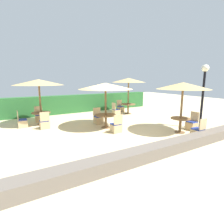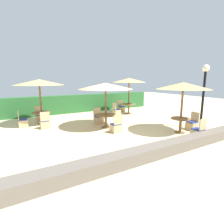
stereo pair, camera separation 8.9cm
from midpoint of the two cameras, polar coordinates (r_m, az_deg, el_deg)
The scene contains 21 objects.
ground_plane at distance 8.83m, azimuth 1.69°, elevation -6.37°, with size 40.00×40.00×0.00m, color beige.
hedge_row at distance 14.14m, azimuth -11.58°, elevation 2.73°, with size 13.00×0.70×1.37m, color #28602D.
stone_border at distance 6.51m, azimuth 16.57°, elevation -11.29°, with size 10.00×0.56×0.41m, color #6B6056.
lamp_post at distance 10.25m, azimuth 27.59°, elevation 8.15°, with size 0.36×0.36×3.32m.
parasol_back_right at distance 13.06m, azimuth 5.23°, elevation 10.24°, with size 2.49×2.49×2.67m.
round_table_back_right at distance 13.21m, azimuth 5.09°, elevation 1.98°, with size 1.09×1.09×0.76m.
patio_chair_back_right_north at distance 14.11m, azimuth 2.58°, elevation 1.18°, with size 0.46×0.46×0.93m.
patio_chair_back_right_west at distance 12.69m, azimuth 1.12°, elevation 0.11°, with size 0.46×0.46×0.93m.
parasol_back_left at distance 10.61m, azimuth -23.05°, elevation 8.88°, with size 2.71×2.71×2.58m.
round_table_back_left at distance 10.80m, azimuth -22.34°, elevation -0.94°, with size 1.03×1.03×0.72m.
patio_chair_back_left_south at distance 9.95m, azimuth -21.41°, elevation -3.60°, with size 0.46×0.46×0.93m.
patio_chair_back_left_north at distance 11.77m, azimuth -22.88°, elevation -1.58°, with size 0.46×0.46×0.93m.
patio_chair_back_left_west at distance 10.72m, azimuth -27.44°, elevation -3.08°, with size 0.46×0.46×0.93m.
parasol_center at distance 9.17m, azimuth -2.41°, elevation 8.40°, with size 2.85×2.85×2.40m.
round_table_center at distance 9.38m, azimuth -2.33°, elevation -1.74°, with size 1.10×1.10×0.72m.
patio_chair_center_north at distance 10.34m, azimuth -4.76°, elevation -2.36°, with size 0.46×0.46×0.93m.
patio_chair_center_south at distance 8.61m, azimuth 1.04°, elevation -5.01°, with size 0.46×0.46×0.93m.
parasol_front_right at distance 8.92m, azimuth 21.93°, elevation 7.89°, with size 2.48×2.48×2.45m.
round_table_front_right at distance 9.15m, azimuth 21.18°, elevation -2.96°, with size 0.94×0.94×0.73m.
patio_chair_front_right_east at distance 9.96m, azimuth 24.35°, elevation -3.81°, with size 0.46×0.46×0.93m.
patio_chair_front_right_south at distance 8.63m, azimuth 26.00°, elevation -6.08°, with size 0.46×0.46×0.93m.
Camera 1 is at (-4.53, -7.13, 2.59)m, focal length 28.00 mm.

